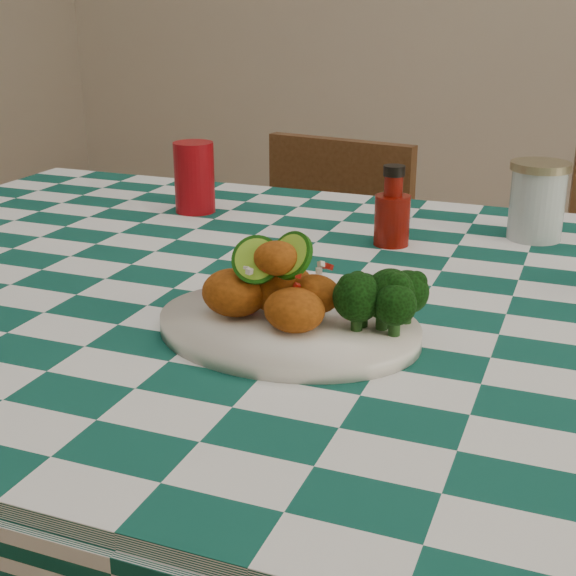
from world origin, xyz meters
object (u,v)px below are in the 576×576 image
at_px(fried_chicken_pile, 280,281).
at_px(red_tumbler, 194,177).
at_px(dining_table, 335,548).
at_px(ketchup_bottle, 393,206).
at_px(wooden_chair_left, 304,324).
at_px(plate, 288,327).
at_px(mason_jar, 537,201).

bearing_deg(fried_chicken_pile, red_tumbler, 127.15).
xyz_separation_m(dining_table, ketchup_bottle, (0.01, 0.23, 0.45)).
distance_m(fried_chicken_pile, ketchup_bottle, 0.38).
height_order(red_tumbler, wooden_chair_left, red_tumbler).
relative_size(dining_table, fried_chicken_pile, 12.00).
bearing_deg(fried_chicken_pile, wooden_chair_left, 108.42).
xyz_separation_m(plate, red_tumbler, (-0.35, 0.44, 0.05)).
height_order(ketchup_bottle, mason_jar, ketchup_bottle).
height_order(red_tumbler, mason_jar, red_tumbler).
distance_m(dining_table, red_tumbler, 0.65).
height_order(plate, fried_chicken_pile, fried_chicken_pile).
relative_size(red_tumbler, ketchup_bottle, 1.00).
bearing_deg(ketchup_bottle, dining_table, -91.79).
xyz_separation_m(fried_chicken_pile, ketchup_bottle, (0.03, 0.38, -0.00)).
relative_size(dining_table, ketchup_bottle, 13.78).
relative_size(plate, ketchup_bottle, 2.47).
height_order(dining_table, plate, plate).
relative_size(dining_table, wooden_chair_left, 2.02).
distance_m(dining_table, ketchup_bottle, 0.51).
bearing_deg(red_tumbler, ketchup_bottle, -10.64).
xyz_separation_m(red_tumbler, ketchup_bottle, (0.37, -0.07, -0.00)).
height_order(mason_jar, wooden_chair_left, mason_jar).
bearing_deg(fried_chicken_pile, dining_table, 81.26).
height_order(dining_table, red_tumbler, red_tumbler).
bearing_deg(dining_table, ketchup_bottle, 88.21).
height_order(dining_table, wooden_chair_left, wooden_chair_left).
bearing_deg(ketchup_bottle, wooden_chair_left, 122.59).
bearing_deg(wooden_chair_left, ketchup_bottle, -48.37).
xyz_separation_m(plate, wooden_chair_left, (-0.30, 0.88, -0.38)).
distance_m(dining_table, fried_chicken_pile, 0.48).
height_order(dining_table, fried_chicken_pile, fried_chicken_pile).
bearing_deg(wooden_chair_left, plate, -61.98).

